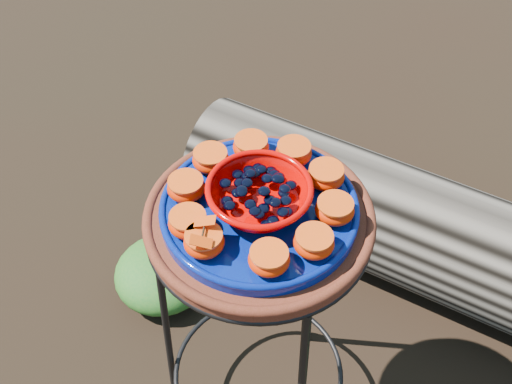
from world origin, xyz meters
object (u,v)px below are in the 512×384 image
Objects in this scene: plant_stand at (259,328)px; red_bowl at (259,196)px; terracotta_saucer at (259,220)px; driftwood_log at (486,258)px; cobalt_plate at (259,210)px.

plant_stand is 0.43m from red_bowl.
plant_stand is 0.37m from terracotta_saucer.
plant_stand is at bearing 0.00° from red_bowl.
terracotta_saucer is (0.00, 0.00, 0.37)m from plant_stand.
driftwood_log is (0.30, 0.64, -0.18)m from plant_stand.
cobalt_plate is at bearing 0.00° from red_bowl.
cobalt_plate reaches higher than terracotta_saucer.
plant_stand is 0.73m from driftwood_log.
red_bowl is (0.00, 0.00, 0.04)m from cobalt_plate.
plant_stand is 1.76× the size of terracotta_saucer.
plant_stand reaches higher than driftwood_log.
terracotta_saucer is 0.22× the size of driftwood_log.
red_bowl reaches higher than terracotta_saucer.
plant_stand is at bearing 0.00° from terracotta_saucer.
cobalt_plate is 0.04m from red_bowl.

